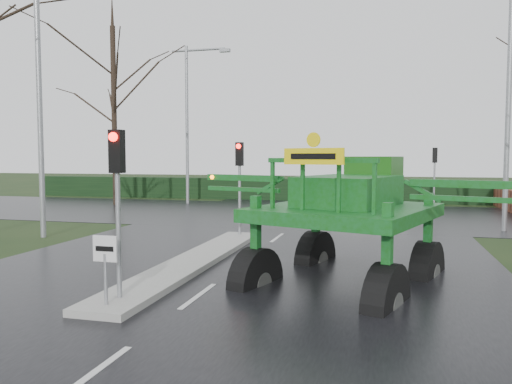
% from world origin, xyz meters
% --- Properties ---
extents(ground, '(140.00, 140.00, 0.00)m').
position_xyz_m(ground, '(0.00, 0.00, 0.00)').
color(ground, black).
rests_on(ground, ground).
extents(road_main, '(14.00, 80.00, 0.02)m').
position_xyz_m(road_main, '(0.00, 10.00, 0.00)').
color(road_main, black).
rests_on(road_main, ground).
extents(road_cross, '(80.00, 12.00, 0.02)m').
position_xyz_m(road_cross, '(0.00, 16.00, 0.01)').
color(road_cross, black).
rests_on(road_cross, ground).
extents(median_island, '(1.20, 10.00, 0.16)m').
position_xyz_m(median_island, '(-1.30, 3.00, 0.09)').
color(median_island, gray).
rests_on(median_island, ground).
extents(hedge_row, '(44.00, 0.90, 1.50)m').
position_xyz_m(hedge_row, '(0.00, 24.00, 0.75)').
color(hedge_row, black).
rests_on(hedge_row, ground).
extents(keep_left_sign, '(0.50, 0.07, 1.35)m').
position_xyz_m(keep_left_sign, '(-1.30, -1.50, 1.06)').
color(keep_left_sign, gray).
rests_on(keep_left_sign, ground).
extents(traffic_signal_near, '(0.26, 0.33, 3.52)m').
position_xyz_m(traffic_signal_near, '(-1.30, -1.01, 2.59)').
color(traffic_signal_near, gray).
rests_on(traffic_signal_near, ground).
extents(traffic_signal_mid, '(0.26, 0.33, 3.52)m').
position_xyz_m(traffic_signal_mid, '(-1.30, 7.49, 2.59)').
color(traffic_signal_mid, gray).
rests_on(traffic_signal_mid, ground).
extents(traffic_signal_far, '(0.26, 0.33, 3.52)m').
position_xyz_m(traffic_signal_far, '(6.50, 20.01, 2.59)').
color(traffic_signal_far, gray).
rests_on(traffic_signal_far, ground).
extents(street_light_left_near, '(3.85, 0.30, 10.00)m').
position_xyz_m(street_light_left_near, '(-8.19, 6.00, 5.99)').
color(street_light_left_near, gray).
rests_on(street_light_left_near, ground).
extents(street_light_right, '(3.85, 0.30, 10.00)m').
position_xyz_m(street_light_right, '(8.19, 12.00, 5.99)').
color(street_light_right, gray).
rests_on(street_light_right, ground).
extents(street_light_left_far, '(3.85, 0.30, 10.00)m').
position_xyz_m(street_light_left_far, '(-8.19, 20.00, 5.99)').
color(street_light_left_far, gray).
rests_on(street_light_left_far, ground).
extents(tree_left_far, '(7.70, 7.70, 13.26)m').
position_xyz_m(tree_left_far, '(-12.50, 18.00, 7.15)').
color(tree_left_far, black).
rests_on(tree_left_far, ground).
extents(crop_sprayer, '(7.48, 5.78, 4.38)m').
position_xyz_m(crop_sprayer, '(0.99, 1.52, 2.07)').
color(crop_sprayer, black).
rests_on(crop_sprayer, ground).
extents(white_sedan, '(3.98, 2.05, 1.25)m').
position_xyz_m(white_sedan, '(2.96, 15.29, 0.00)').
color(white_sedan, silver).
rests_on(white_sedan, ground).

